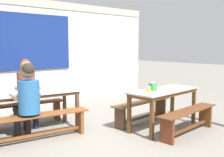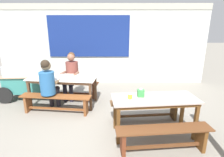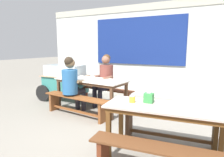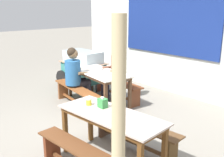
{
  "view_description": "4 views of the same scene",
  "coord_description": "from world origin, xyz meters",
  "px_view_note": "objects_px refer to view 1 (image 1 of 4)",
  "views": [
    {
      "loc": [
        -2.75,
        -3.64,
        1.55
      ],
      "look_at": [
        0.3,
        0.13,
        0.98
      ],
      "focal_mm": 42.5,
      "sensor_mm": 36.0,
      "label": 1
    },
    {
      "loc": [
        0.39,
        -3.4,
        2.01
      ],
      "look_at": [
        0.37,
        0.64,
        0.82
      ],
      "focal_mm": 28.13,
      "sensor_mm": 36.0,
      "label": 2
    },
    {
      "loc": [
        1.71,
        -2.94,
        1.52
      ],
      "look_at": [
        0.02,
        0.28,
        0.94
      ],
      "focal_mm": 32.0,
      "sensor_mm": 36.0,
      "label": 3
    },
    {
      "loc": [
        3.74,
        -2.57,
        2.17
      ],
      "look_at": [
        0.06,
        0.58,
        0.85
      ],
      "focal_mm": 42.97,
      "sensor_mm": 36.0,
      "label": 4
    }
  ],
  "objects_px": {
    "person_left_back_turned": "(28,97)",
    "bench_far_front": "(40,123)",
    "bench_near_back": "(142,109)",
    "person_center_facing": "(27,88)",
    "dining_table_far": "(30,96)",
    "bench_far_back": "(23,110)",
    "condiment_jar": "(149,90)",
    "bench_near_front": "(188,118)",
    "dining_table_near": "(164,94)",
    "soup_bowl": "(28,90)",
    "tissue_box": "(153,87)"
  },
  "relations": [
    {
      "from": "dining_table_far",
      "to": "person_left_back_turned",
      "type": "distance_m",
      "value": 0.5
    },
    {
      "from": "person_left_back_turned",
      "to": "condiment_jar",
      "type": "bearing_deg",
      "value": -27.58
    },
    {
      "from": "bench_near_back",
      "to": "soup_bowl",
      "type": "distance_m",
      "value": 2.29
    },
    {
      "from": "dining_table_far",
      "to": "dining_table_near",
      "type": "xyz_separation_m",
      "value": [
        2.08,
        -1.37,
        -0.01
      ]
    },
    {
      "from": "soup_bowl",
      "to": "bench_near_front",
      "type": "bearing_deg",
      "value": -42.19
    },
    {
      "from": "bench_far_front",
      "to": "bench_near_front",
      "type": "relative_size",
      "value": 1.08
    },
    {
      "from": "dining_table_far",
      "to": "bench_far_front",
      "type": "xyz_separation_m",
      "value": [
        -0.05,
        -0.53,
        -0.38
      ]
    },
    {
      "from": "condiment_jar",
      "to": "person_center_facing",
      "type": "bearing_deg",
      "value": 128.85
    },
    {
      "from": "bench_near_back",
      "to": "person_left_back_turned",
      "type": "bearing_deg",
      "value": 169.87
    },
    {
      "from": "person_center_facing",
      "to": "dining_table_near",
      "type": "bearing_deg",
      "value": -42.98
    },
    {
      "from": "bench_far_back",
      "to": "bench_near_back",
      "type": "distance_m",
      "value": 2.41
    },
    {
      "from": "bench_near_front",
      "to": "soup_bowl",
      "type": "bearing_deg",
      "value": 137.81
    },
    {
      "from": "dining_table_near",
      "to": "soup_bowl",
      "type": "xyz_separation_m",
      "value": [
        -2.1,
        1.43,
        0.11
      ]
    },
    {
      "from": "person_left_back_turned",
      "to": "person_center_facing",
      "type": "bearing_deg",
      "value": 69.34
    },
    {
      "from": "dining_table_near",
      "to": "bench_near_front",
      "type": "relative_size",
      "value": 1.02
    },
    {
      "from": "bench_near_back",
      "to": "soup_bowl",
      "type": "relative_size",
      "value": 9.27
    },
    {
      "from": "bench_far_back",
      "to": "tissue_box",
      "type": "height_order",
      "value": "tissue_box"
    },
    {
      "from": "bench_far_back",
      "to": "person_center_facing",
      "type": "distance_m",
      "value": 0.46
    },
    {
      "from": "person_center_facing",
      "to": "condiment_jar",
      "type": "xyz_separation_m",
      "value": [
        1.5,
        -1.87,
        0.05
      ]
    },
    {
      "from": "bench_far_back",
      "to": "condiment_jar",
      "type": "bearing_deg",
      "value": -50.91
    },
    {
      "from": "dining_table_near",
      "to": "person_center_facing",
      "type": "xyz_separation_m",
      "value": [
        -1.96,
        1.83,
        0.08
      ]
    },
    {
      "from": "bench_far_front",
      "to": "soup_bowl",
      "type": "height_order",
      "value": "soup_bowl"
    },
    {
      "from": "dining_table_near",
      "to": "bench_near_front",
      "type": "distance_m",
      "value": 0.65
    },
    {
      "from": "bench_far_back",
      "to": "person_left_back_turned",
      "type": "xyz_separation_m",
      "value": [
        -0.27,
        -0.97,
        0.44
      ]
    },
    {
      "from": "dining_table_far",
      "to": "soup_bowl",
      "type": "distance_m",
      "value": 0.12
    },
    {
      "from": "bench_near_front",
      "to": "dining_table_near",
      "type": "bearing_deg",
      "value": 95.81
    },
    {
      "from": "bench_far_back",
      "to": "person_center_facing",
      "type": "xyz_separation_m",
      "value": [
        0.07,
        -0.07,
        0.45
      ]
    },
    {
      "from": "bench_near_front",
      "to": "person_center_facing",
      "type": "xyz_separation_m",
      "value": [
        -2.02,
        2.35,
        0.46
      ]
    },
    {
      "from": "bench_far_back",
      "to": "soup_bowl",
      "type": "xyz_separation_m",
      "value": [
        -0.07,
        -0.47,
        0.47
      ]
    },
    {
      "from": "tissue_box",
      "to": "condiment_jar",
      "type": "bearing_deg",
      "value": -155.94
    },
    {
      "from": "person_center_facing",
      "to": "person_left_back_turned",
      "type": "xyz_separation_m",
      "value": [
        -0.34,
        -0.9,
        -0.01
      ]
    },
    {
      "from": "bench_far_front",
      "to": "bench_near_back",
      "type": "height_order",
      "value": "same"
    },
    {
      "from": "dining_table_far",
      "to": "bench_near_back",
      "type": "xyz_separation_m",
      "value": [
        2.03,
        -0.85,
        -0.39
      ]
    },
    {
      "from": "bench_far_back",
      "to": "dining_table_far",
      "type": "bearing_deg",
      "value": -95.83
    },
    {
      "from": "dining_table_far",
      "to": "person_left_back_turned",
      "type": "relative_size",
      "value": 1.39
    },
    {
      "from": "person_left_back_turned",
      "to": "bench_far_front",
      "type": "bearing_deg",
      "value": -25.79
    },
    {
      "from": "dining_table_near",
      "to": "bench_far_back",
      "type": "bearing_deg",
      "value": 136.96
    },
    {
      "from": "dining_table_far",
      "to": "bench_near_back",
      "type": "bearing_deg",
      "value": -22.63
    },
    {
      "from": "dining_table_near",
      "to": "person_center_facing",
      "type": "distance_m",
      "value": 2.69
    },
    {
      "from": "bench_far_front",
      "to": "person_center_facing",
      "type": "height_order",
      "value": "person_center_facing"
    },
    {
      "from": "bench_far_front",
      "to": "person_center_facing",
      "type": "xyz_separation_m",
      "value": [
        0.17,
        0.98,
        0.45
      ]
    },
    {
      "from": "bench_near_back",
      "to": "tissue_box",
      "type": "relative_size",
      "value": 9.91
    },
    {
      "from": "bench_far_back",
      "to": "bench_near_back",
      "type": "xyz_separation_m",
      "value": [
        1.98,
        -1.37,
        -0.02
      ]
    },
    {
      "from": "bench_far_front",
      "to": "person_left_back_turned",
      "type": "distance_m",
      "value": 0.48
    },
    {
      "from": "soup_bowl",
      "to": "tissue_box",
      "type": "bearing_deg",
      "value": -36.52
    },
    {
      "from": "bench_far_front",
      "to": "person_center_facing",
      "type": "distance_m",
      "value": 1.1
    },
    {
      "from": "person_center_facing",
      "to": "dining_table_far",
      "type": "bearing_deg",
      "value": -104.84
    },
    {
      "from": "dining_table_far",
      "to": "bench_near_front",
      "type": "height_order",
      "value": "dining_table_far"
    },
    {
      "from": "bench_far_back",
      "to": "bench_near_front",
      "type": "relative_size",
      "value": 1.05
    },
    {
      "from": "condiment_jar",
      "to": "soup_bowl",
      "type": "distance_m",
      "value": 2.2
    }
  ]
}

